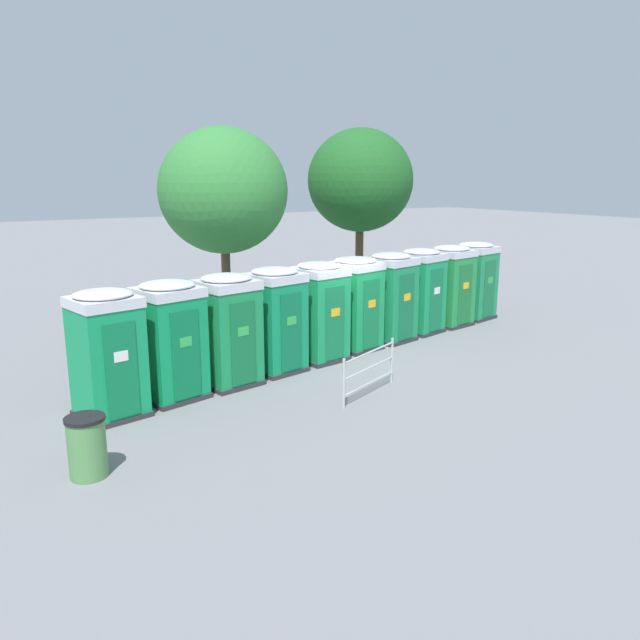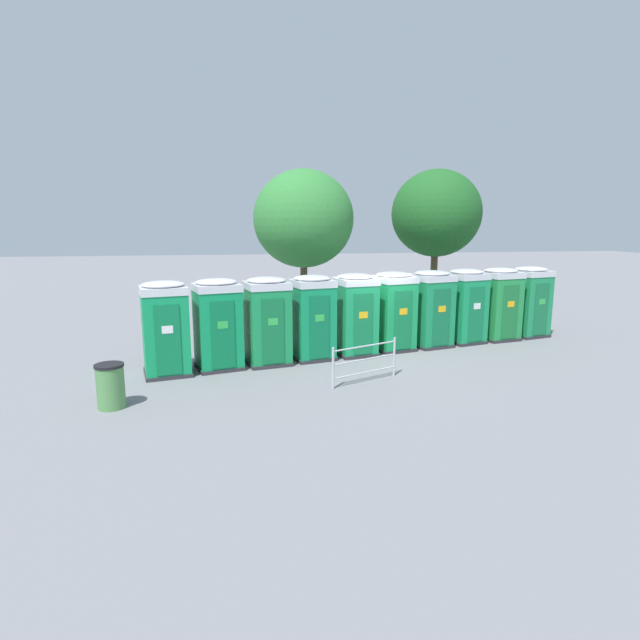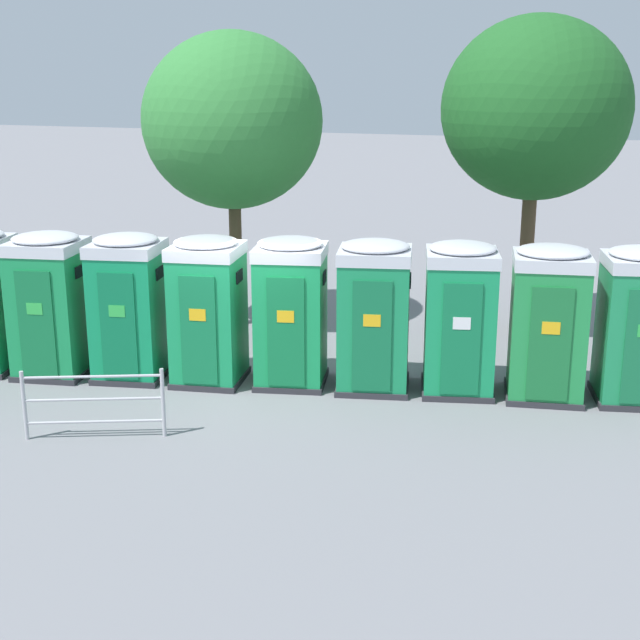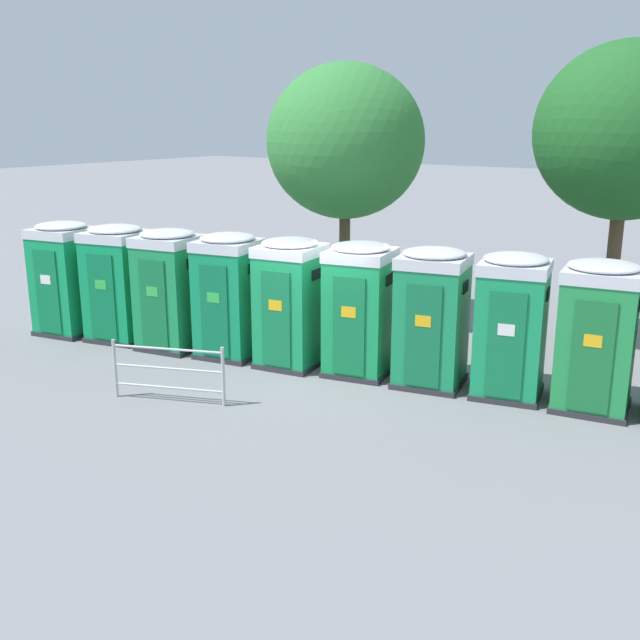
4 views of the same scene
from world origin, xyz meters
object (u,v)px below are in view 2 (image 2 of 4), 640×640
object	(u,v)px
portapotty_7	(465,306)
portapotty_8	(499,304)
street_tree_1	(436,214)
event_barrier	(365,361)
portapotty_9	(529,301)
portapotty_4	(355,314)
portapotty_3	(312,317)
street_tree_0	(304,219)
portapotty_6	(431,308)
portapotty_5	(393,311)
portapotty_1	(218,324)
trash_can	(111,386)
portapotty_2	(267,321)
portapotty_0	(165,328)

from	to	relation	value
portapotty_7	portapotty_8	xyz separation A→B (m)	(1.40, 0.21, -0.00)
street_tree_1	event_barrier	size ratio (longest dim) A/B	3.30
portapotty_8	event_barrier	world-z (taller)	portapotty_8
portapotty_9	portapotty_4	bearing A→B (deg)	-167.97
portapotty_3	street_tree_0	bearing A→B (deg)	84.87
portapotty_6	street_tree_0	world-z (taller)	street_tree_0
portapotty_5	portapotty_1	bearing A→B (deg)	-168.09
portapotty_8	trash_can	distance (m)	12.94
portapotty_3	event_barrier	world-z (taller)	portapotty_3
portapotty_5	trash_can	xyz separation A→B (m)	(-7.84, -3.96, -0.78)
portapotty_8	street_tree_1	world-z (taller)	street_tree_1
portapotty_2	portapotty_3	size ratio (longest dim) A/B	1.00
portapotty_0	portapotty_4	distance (m)	5.66
street_tree_0	street_tree_1	bearing A→B (deg)	14.68
portapotty_4	portapotty_7	world-z (taller)	same
portapotty_9	street_tree_0	world-z (taller)	street_tree_0
portapotty_1	trash_can	distance (m)	3.71
portapotty_8	event_barrier	size ratio (longest dim) A/B	1.34
portapotty_4	portapotty_7	size ratio (longest dim) A/B	1.00
portapotty_3	portapotty_9	world-z (taller)	same
portapotty_1	portapotty_3	distance (m)	2.83
portapotty_1	event_barrier	distance (m)	4.28
trash_can	event_barrier	distance (m)	6.05
portapotty_0	street_tree_0	size ratio (longest dim) A/B	0.42
portapotty_9	trash_can	xyz separation A→B (m)	(-13.40, -5.05, -0.78)
portapotty_0	portapotty_6	distance (m)	8.49
event_barrier	portapotty_0	bearing A→B (deg)	161.87
portapotty_3	portapotty_5	size ratio (longest dim) A/B	1.00
portapotty_9	street_tree_0	xyz separation A→B (m)	(-7.98, 1.97, 2.94)
portapotty_8	street_tree_0	xyz separation A→B (m)	(-6.60, 2.30, 2.94)
portapotty_2	event_barrier	world-z (taller)	portapotty_2
portapotty_3	trash_can	bearing A→B (deg)	-146.71
street_tree_0	trash_can	bearing A→B (deg)	-127.62
portapotty_2	street_tree_1	distance (m)	9.84
portapotty_0	portapotty_5	distance (m)	7.07
portapotty_5	portapotty_9	distance (m)	5.66
portapotty_0	portapotty_3	xyz separation A→B (m)	(4.14, 0.91, 0.00)
street_tree_0	portapotty_4	bearing A→B (deg)	-72.85
portapotty_2	portapotty_0	bearing A→B (deg)	-168.21
portapotty_1	portapotty_6	world-z (taller)	same
portapotty_1	portapotty_3	xyz separation A→B (m)	(2.78, 0.54, 0.00)
portapotty_0	portapotty_6	world-z (taller)	same
portapotty_7	trash_can	world-z (taller)	portapotty_7
portapotty_0	trash_can	world-z (taller)	portapotty_0
portapotty_8	street_tree_0	size ratio (longest dim) A/B	0.42
portapotty_0	portapotty_7	world-z (taller)	same
portapotty_3	portapotty_9	size ratio (longest dim) A/B	1.00
portapotty_0	portapotty_9	size ratio (longest dim) A/B	1.00
portapotty_5	portapotty_8	size ratio (longest dim) A/B	1.00
portapotty_7	event_barrier	size ratio (longest dim) A/B	1.34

